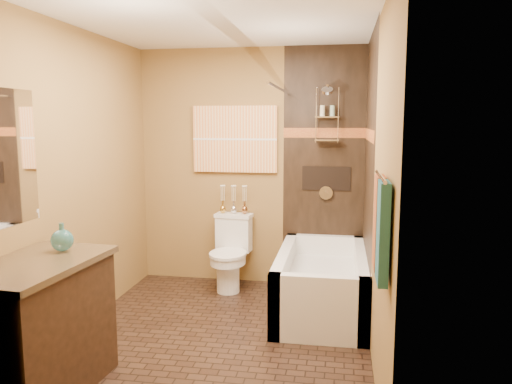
% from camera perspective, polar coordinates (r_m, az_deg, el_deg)
% --- Properties ---
extents(floor, '(3.00, 3.00, 0.00)m').
position_cam_1_polar(floor, '(4.21, -4.33, -16.33)').
color(floor, black).
rests_on(floor, ground).
extents(wall_left, '(0.02, 3.00, 2.50)m').
position_cam_1_polar(wall_left, '(4.31, -20.18, 1.10)').
color(wall_left, olive).
rests_on(wall_left, floor).
extents(wall_right, '(0.02, 3.00, 2.50)m').
position_cam_1_polar(wall_right, '(3.76, 13.52, 0.41)').
color(wall_right, olive).
rests_on(wall_right, floor).
extents(wall_back, '(2.40, 0.02, 2.50)m').
position_cam_1_polar(wall_back, '(5.32, -0.58, 2.82)').
color(wall_back, olive).
rests_on(wall_back, floor).
extents(wall_front, '(2.40, 0.02, 2.50)m').
position_cam_1_polar(wall_front, '(2.45, -13.12, -3.55)').
color(wall_front, olive).
rests_on(wall_front, floor).
extents(ceiling, '(3.00, 3.00, 0.00)m').
position_cam_1_polar(ceiling, '(3.91, -4.74, 19.32)').
color(ceiling, silver).
rests_on(ceiling, wall_back).
extents(alcove_tile_back, '(0.85, 0.01, 2.50)m').
position_cam_1_polar(alcove_tile_back, '(5.23, 7.79, 2.66)').
color(alcove_tile_back, black).
rests_on(alcove_tile_back, wall_back).
extents(alcove_tile_right, '(0.01, 1.50, 2.50)m').
position_cam_1_polar(alcove_tile_right, '(4.50, 12.74, 1.67)').
color(alcove_tile_right, black).
rests_on(alcove_tile_right, wall_right).
extents(mosaic_band_back, '(0.85, 0.01, 0.10)m').
position_cam_1_polar(mosaic_band_back, '(5.20, 7.86, 6.71)').
color(mosaic_band_back, maroon).
rests_on(mosaic_band_back, alcove_tile_back).
extents(mosaic_band_right, '(0.01, 1.50, 0.10)m').
position_cam_1_polar(mosaic_band_right, '(4.47, 12.76, 6.38)').
color(mosaic_band_right, maroon).
rests_on(mosaic_band_right, alcove_tile_right).
extents(alcove_niche, '(0.50, 0.01, 0.25)m').
position_cam_1_polar(alcove_niche, '(5.23, 8.04, 1.55)').
color(alcove_niche, black).
rests_on(alcove_niche, alcove_tile_back).
extents(shower_fixtures, '(0.24, 0.33, 1.16)m').
position_cam_1_polar(shower_fixtures, '(5.10, 8.12, 7.20)').
color(shower_fixtures, silver).
rests_on(shower_fixtures, floor).
extents(curtain_rod, '(0.03, 1.55, 0.03)m').
position_cam_1_polar(curtain_rod, '(4.51, 2.79, 11.67)').
color(curtain_rod, silver).
rests_on(curtain_rod, wall_back).
extents(towel_bar, '(0.02, 0.55, 0.02)m').
position_cam_1_polar(towel_bar, '(2.69, 14.07, 1.73)').
color(towel_bar, silver).
rests_on(towel_bar, wall_right).
extents(towel_teal, '(0.05, 0.22, 0.52)m').
position_cam_1_polar(towel_teal, '(2.60, 14.30, -4.50)').
color(towel_teal, '#1E5264').
rests_on(towel_teal, towel_bar).
extents(towel_rust, '(0.05, 0.22, 0.52)m').
position_cam_1_polar(towel_rust, '(2.86, 13.89, -3.38)').
color(towel_rust, '#99411B').
rests_on(towel_rust, towel_bar).
extents(sunset_painting, '(0.90, 0.04, 0.70)m').
position_cam_1_polar(sunset_painting, '(5.31, -2.42, 6.05)').
color(sunset_painting, orange).
rests_on(sunset_painting, wall_back).
extents(bathtub, '(0.80, 1.50, 0.55)m').
position_cam_1_polar(bathtub, '(4.72, 7.55, -10.74)').
color(bathtub, white).
rests_on(bathtub, floor).
extents(toilet, '(0.40, 0.59, 0.76)m').
position_cam_1_polar(toilet, '(5.23, -2.94, -6.89)').
color(toilet, white).
rests_on(toilet, floor).
extents(vanity, '(0.68, 1.03, 0.88)m').
position_cam_1_polar(vanity, '(3.54, -23.78, -14.11)').
color(vanity, black).
rests_on(vanity, floor).
extents(teal_bottle, '(0.17, 0.17, 0.23)m').
position_cam_1_polar(teal_bottle, '(3.57, -21.30, -4.84)').
color(teal_bottle, '#287278').
rests_on(teal_bottle, vanity).
extents(bud_vases, '(0.30, 0.06, 0.30)m').
position_cam_1_polar(bud_vases, '(5.29, -2.57, -0.76)').
color(bud_vases, gold).
rests_on(bud_vases, toilet).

